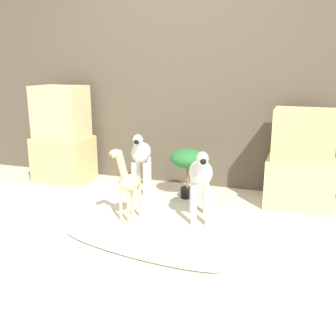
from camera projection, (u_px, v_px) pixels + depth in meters
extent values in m
plane|color=beige|center=(123.00, 235.00, 3.18)|extent=(14.00, 14.00, 0.00)
cube|color=brown|center=(181.00, 86.00, 4.32)|extent=(6.40, 0.08, 2.20)
cube|color=#D1B775|center=(64.00, 159.00, 4.61)|extent=(0.63, 0.46, 0.52)
cube|color=#DBC184|center=(61.00, 112.00, 4.46)|extent=(0.55, 0.41, 0.58)
cube|color=#DBC184|center=(299.00, 183.00, 3.78)|extent=(0.63, 0.46, 0.46)
cube|color=#D1B775|center=(304.00, 135.00, 3.66)|extent=(0.55, 0.41, 0.48)
cylinder|color=silver|center=(208.00, 206.00, 3.33)|extent=(0.05, 0.05, 0.35)
cylinder|color=silver|center=(194.00, 206.00, 3.33)|extent=(0.05, 0.05, 0.35)
cylinder|color=silver|center=(206.00, 196.00, 3.59)|extent=(0.05, 0.05, 0.35)
cylinder|color=silver|center=(193.00, 196.00, 3.59)|extent=(0.05, 0.05, 0.35)
ellipsoid|color=silver|center=(201.00, 172.00, 3.39)|extent=(0.31, 0.42, 0.20)
cylinder|color=silver|center=(202.00, 165.00, 3.21)|extent=(0.14, 0.16, 0.17)
ellipsoid|color=silver|center=(203.00, 158.00, 3.15)|extent=(0.14, 0.19, 0.10)
sphere|color=black|center=(203.00, 161.00, 3.08)|extent=(0.05, 0.05, 0.05)
cube|color=black|center=(202.00, 164.00, 3.21)|extent=(0.05, 0.08, 0.14)
cylinder|color=silver|center=(145.00, 180.00, 4.08)|extent=(0.05, 0.05, 0.35)
cylinder|color=silver|center=(134.00, 179.00, 4.10)|extent=(0.05, 0.05, 0.35)
cylinder|color=silver|center=(149.00, 173.00, 4.34)|extent=(0.05, 0.05, 0.35)
cylinder|color=silver|center=(138.00, 172.00, 4.35)|extent=(0.05, 0.05, 0.35)
ellipsoid|color=silver|center=(141.00, 152.00, 4.15)|extent=(0.29, 0.42, 0.20)
cylinder|color=silver|center=(139.00, 145.00, 3.97)|extent=(0.13, 0.16, 0.17)
ellipsoid|color=silver|center=(138.00, 140.00, 3.91)|extent=(0.13, 0.19, 0.10)
sphere|color=black|center=(136.00, 142.00, 3.84)|extent=(0.05, 0.05, 0.05)
cube|color=black|center=(139.00, 144.00, 3.97)|extent=(0.04, 0.08, 0.14)
cylinder|color=beige|center=(128.00, 207.00, 3.40)|extent=(0.03, 0.03, 0.27)
cylinder|color=beige|center=(121.00, 206.00, 3.45)|extent=(0.03, 0.03, 0.27)
cylinder|color=beige|center=(140.00, 202.00, 3.53)|extent=(0.03, 0.03, 0.27)
cylinder|color=beige|center=(132.00, 200.00, 3.58)|extent=(0.03, 0.03, 0.27)
ellipsoid|color=beige|center=(130.00, 182.00, 3.44)|extent=(0.20, 0.26, 0.15)
cylinder|color=beige|center=(122.00, 166.00, 3.32)|extent=(0.10, 0.16, 0.29)
ellipsoid|color=beige|center=(115.00, 154.00, 3.21)|extent=(0.09, 0.13, 0.07)
sphere|color=brown|center=(110.00, 155.00, 3.17)|extent=(0.04, 0.04, 0.04)
cylinder|color=black|center=(187.00, 193.00, 4.05)|extent=(0.14, 0.14, 0.11)
cylinder|color=brown|center=(187.00, 178.00, 4.01)|extent=(0.03, 0.03, 0.21)
ellipsoid|color=#286B2D|center=(188.00, 158.00, 3.96)|extent=(0.35, 0.35, 0.20)
ellipsoid|color=silver|center=(138.00, 248.00, 2.92)|extent=(1.39, 0.50, 0.03)
cone|color=white|center=(87.00, 231.00, 3.13)|extent=(0.10, 0.10, 0.05)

